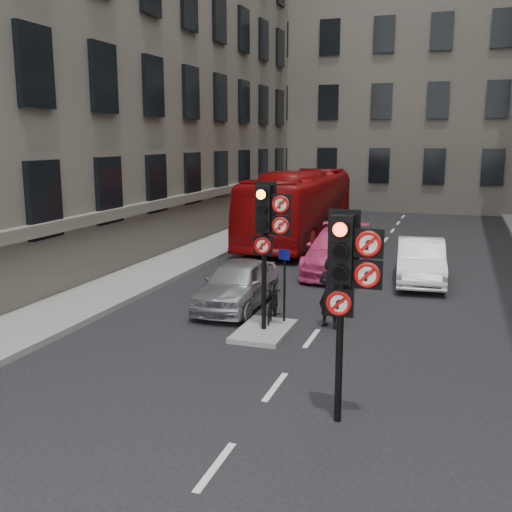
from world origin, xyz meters
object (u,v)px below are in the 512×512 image
Objects in this scene: signal_far at (268,224)px; car_white at (421,261)px; car_pink at (338,251)px; bus_red at (300,206)px; motorcycle at (273,303)px; signal_near at (347,272)px; motorcyclist at (330,293)px; info_sign at (284,275)px; car_silver at (237,284)px.

signal_far reaches higher than car_white.
signal_far is 0.83× the size of car_white.
car_pink is 0.45× the size of bus_red.
motorcycle is (-3.35, -5.75, -0.21)m from car_white.
signal_far is (-2.60, 4.00, 0.12)m from signal_near.
signal_near is at bearing 122.63° from motorcyclist.
signal_far is 2.14× the size of motorcycle.
car_white is at bearing -89.29° from motorcyclist.
motorcyclist is 1.23m from info_sign.
car_pink is (-2.89, 0.70, 0.05)m from car_white.
bus_red is (-2.70, 13.46, -1.09)m from signal_far.
bus_red reaches higher than motorcycle.
signal_near reaches higher than bus_red.
bus_red is at bearing 126.30° from car_white.
bus_red is at bearing 112.50° from car_pink.
bus_red is 13.11m from motorcyclist.
motorcycle is at bearing -79.07° from bus_red.
motorcycle is at bearing -37.31° from car_silver.
signal_far reaches higher than car_silver.
car_silver is at bearing 124.40° from signal_near.
info_sign is (2.91, -12.72, -0.29)m from bus_red.
signal_far reaches higher than car_pink.
bus_red reaches higher than info_sign.
car_pink is at bearing 71.02° from car_silver.
car_white is 2.30× the size of info_sign.
car_pink is at bearing 101.41° from signal_near.
bus_red is 12.76m from motorcycle.
signal_near is at bearing -82.49° from car_pink.
car_white is at bearing 83.59° from info_sign.
motorcyclist is at bearing -84.66° from car_pink.
info_sign is (0.21, 0.74, -1.38)m from signal_far.
info_sign is at bearing 73.90° from signal_far.
info_sign is (-1.12, -0.27, 0.42)m from motorcyclist.
info_sign reaches higher than car_silver.
car_white reaches higher than motorcycle.
bus_red reaches higher than car_pink.
car_pink is 6.76m from bus_red.
car_silver is at bearing -139.61° from car_white.
car_white is at bearing -17.42° from car_pink.
motorcyclist is 0.97× the size of info_sign.
car_silver is 11.55m from bus_red.
signal_far reaches higher than motorcyclist.
car_pink reaches higher than car_white.
signal_near is 5.43m from motorcyclist.
signal_near is 1.99× the size of motorcyclist.
car_pink is at bearing 161.54° from car_white.
motorcyclist is (1.51, 0.00, 0.40)m from motorcycle.
signal_near reaches higher than car_pink.
car_silver reaches higher than motorcycle.
motorcyclist is (2.85, -1.00, 0.23)m from car_silver.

